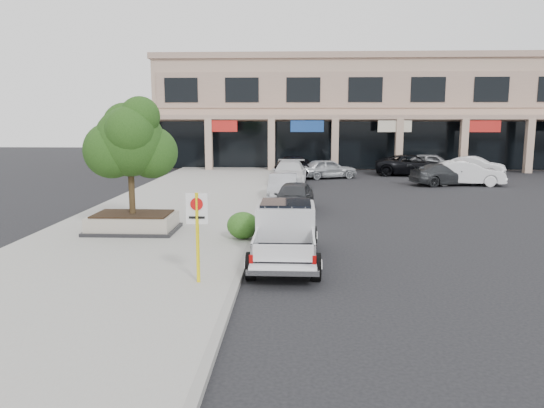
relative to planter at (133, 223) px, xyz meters
The scene contains 19 objects.
ground 7.13m from the planter, 32.30° to the right, with size 120.00×120.00×0.00m, color black.
sidewalk 2.29m from the planter, 76.92° to the left, with size 8.00×52.00×0.15m, color gray.
curb 4.99m from the planter, 26.25° to the left, with size 0.20×52.00×0.15m, color gray.
strip_mall 33.50m from the planter, 65.06° to the left, with size 40.55×12.43×9.50m.
planter is the anchor object (origin of this frame).
planter_tree 2.95m from the planter, 48.97° to the left, with size 2.90×2.55×4.00m.
no_parking_sign 6.99m from the planter, 59.39° to the right, with size 0.55×0.09×2.30m.
hedge 4.28m from the planter, 13.78° to the right, with size 1.10×0.99×0.94m, color #1E3F12.
pickup_truck 6.62m from the planter, 31.06° to the right, with size 1.99×5.37×1.69m, color silver, non-canonical shape.
curb_car_a 7.75m from the planter, 40.77° to the left, with size 1.64×4.06×1.38m, color #2C2E31.
curb_car_b 10.09m from the planter, 58.40° to the left, with size 1.44×4.14×1.36m, color #ACAEB4.
curb_car_c 16.00m from the planter, 69.74° to the left, with size 2.12×5.20×1.51m, color silver.
curb_car_d 20.43m from the planter, 73.75° to the left, with size 2.47×5.35×1.49m, color black.
lot_car_a 20.40m from the planter, 66.26° to the left, with size 1.65×4.10×1.40m, color #A7ABAF.
lot_car_b 22.68m from the planter, 42.34° to the left, with size 1.64×4.71×1.55m, color white.
lot_car_c 21.81m from the planter, 44.45° to the left, with size 1.92×4.73×1.37m, color #2B2D30.
lot_car_d 25.49m from the planter, 54.87° to the left, with size 2.57×5.57×1.55m, color black.
lot_car_e 27.41m from the planter, 53.34° to the left, with size 1.88×4.68×1.59m, color #93959A.
lot_car_f 28.58m from the planter, 47.69° to the left, with size 1.49×4.26×1.41m, color white.
Camera 1 is at (-0.03, -15.04, 4.31)m, focal length 35.00 mm.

